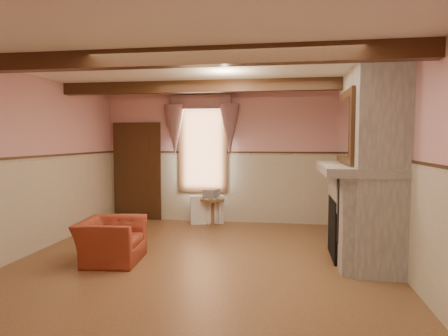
% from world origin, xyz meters
% --- Properties ---
extents(floor, '(5.50, 6.00, 0.01)m').
position_xyz_m(floor, '(0.00, 0.00, 0.00)').
color(floor, brown).
rests_on(floor, ground).
extents(ceiling, '(5.50, 6.00, 0.01)m').
position_xyz_m(ceiling, '(0.00, 0.00, 2.80)').
color(ceiling, silver).
rests_on(ceiling, wall_back).
extents(wall_back, '(5.50, 0.02, 2.80)m').
position_xyz_m(wall_back, '(0.00, 3.00, 1.40)').
color(wall_back, '#D79496').
rests_on(wall_back, floor).
extents(wall_front, '(5.50, 0.02, 2.80)m').
position_xyz_m(wall_front, '(0.00, -3.00, 1.40)').
color(wall_front, '#D79496').
rests_on(wall_front, floor).
extents(wall_left, '(0.02, 6.00, 2.80)m').
position_xyz_m(wall_left, '(-2.75, 0.00, 1.40)').
color(wall_left, '#D79496').
rests_on(wall_left, floor).
extents(wall_right, '(0.02, 6.00, 2.80)m').
position_xyz_m(wall_right, '(2.75, 0.00, 1.40)').
color(wall_right, '#D79496').
rests_on(wall_right, floor).
extents(wainscot, '(5.50, 6.00, 1.50)m').
position_xyz_m(wainscot, '(0.00, 0.00, 0.75)').
color(wainscot, beige).
rests_on(wainscot, floor).
extents(chair_rail, '(5.50, 6.00, 0.08)m').
position_xyz_m(chair_rail, '(0.00, 0.00, 1.50)').
color(chair_rail, black).
rests_on(chair_rail, wainscot).
extents(firebox, '(0.20, 0.95, 0.90)m').
position_xyz_m(firebox, '(2.00, 0.60, 0.45)').
color(firebox, black).
rests_on(firebox, floor).
extents(armchair, '(0.92, 1.03, 0.62)m').
position_xyz_m(armchair, '(-1.32, -0.15, 0.31)').
color(armchair, maroon).
rests_on(armchair, floor).
extents(side_table, '(0.59, 0.59, 0.55)m').
position_xyz_m(side_table, '(-0.32, 2.63, 0.28)').
color(side_table, brown).
rests_on(side_table, floor).
extents(book_stack, '(0.33, 0.37, 0.20)m').
position_xyz_m(book_stack, '(-0.35, 2.63, 0.65)').
color(book_stack, '#B7AD8C').
rests_on(book_stack, side_table).
extents(radiator, '(0.72, 0.37, 0.60)m').
position_xyz_m(radiator, '(-0.46, 2.70, 0.30)').
color(radiator, white).
rests_on(radiator, floor).
extents(bowl, '(0.32, 0.32, 0.08)m').
position_xyz_m(bowl, '(2.24, 0.39, 1.46)').
color(bowl, brown).
rests_on(bowl, mantel).
extents(mantel_clock, '(0.14, 0.24, 0.20)m').
position_xyz_m(mantel_clock, '(2.24, 1.13, 1.52)').
color(mantel_clock, '#321F0D').
rests_on(mantel_clock, mantel).
extents(oil_lamp, '(0.11, 0.11, 0.28)m').
position_xyz_m(oil_lamp, '(2.24, 1.11, 1.56)').
color(oil_lamp, gold).
rests_on(oil_lamp, mantel).
extents(candle_red, '(0.06, 0.06, 0.16)m').
position_xyz_m(candle_red, '(2.24, 0.01, 1.50)').
color(candle_red, '#992912').
rests_on(candle_red, mantel).
extents(jar_yellow, '(0.06, 0.06, 0.12)m').
position_xyz_m(jar_yellow, '(2.24, 0.03, 1.48)').
color(jar_yellow, gold).
rests_on(jar_yellow, mantel).
extents(fireplace, '(0.85, 2.00, 2.80)m').
position_xyz_m(fireplace, '(2.42, 0.60, 1.40)').
color(fireplace, gray).
rests_on(fireplace, floor).
extents(mantel, '(1.05, 2.05, 0.12)m').
position_xyz_m(mantel, '(2.24, 0.60, 1.36)').
color(mantel, gray).
rests_on(mantel, fireplace).
extents(overmantel_mirror, '(0.06, 1.44, 1.04)m').
position_xyz_m(overmantel_mirror, '(2.06, 0.60, 1.97)').
color(overmantel_mirror, silver).
rests_on(overmantel_mirror, fireplace).
extents(door, '(1.10, 0.10, 2.10)m').
position_xyz_m(door, '(-2.10, 2.94, 1.05)').
color(door, black).
rests_on(door, floor).
extents(window, '(1.06, 0.08, 2.02)m').
position_xyz_m(window, '(-0.60, 2.97, 1.65)').
color(window, white).
rests_on(window, wall_back).
extents(window_drapes, '(1.30, 0.14, 1.40)m').
position_xyz_m(window_drapes, '(-0.60, 2.88, 2.25)').
color(window_drapes, gray).
rests_on(window_drapes, wall_back).
extents(ceiling_beam_front, '(5.50, 0.18, 0.20)m').
position_xyz_m(ceiling_beam_front, '(0.00, -1.20, 2.70)').
color(ceiling_beam_front, black).
rests_on(ceiling_beam_front, ceiling).
extents(ceiling_beam_back, '(5.50, 0.18, 0.20)m').
position_xyz_m(ceiling_beam_back, '(0.00, 1.20, 2.70)').
color(ceiling_beam_back, black).
rests_on(ceiling_beam_back, ceiling).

